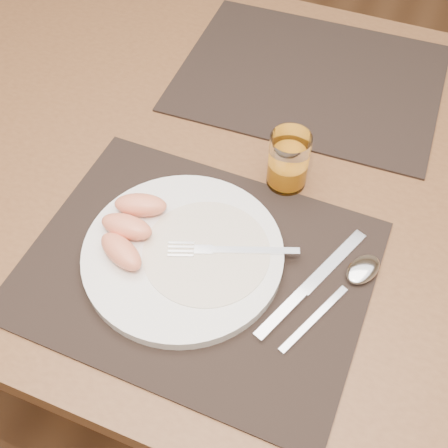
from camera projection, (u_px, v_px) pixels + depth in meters
ground at (245, 358)px, 1.47m from camera, size 5.00×5.00×0.00m
table at (256, 194)px, 0.94m from camera, size 1.40×0.90×0.75m
placemat_near at (197, 268)px, 0.75m from camera, size 0.46×0.36×0.00m
placemat_far at (310, 77)px, 0.99m from camera, size 0.46×0.36×0.00m
plate at (183, 254)px, 0.75m from camera, size 0.27×0.27×0.02m
plate_dressing at (206, 252)px, 0.74m from camera, size 0.17×0.17×0.00m
fork at (222, 250)px, 0.74m from camera, size 0.17×0.08×0.00m
knife at (303, 292)px, 0.72m from camera, size 0.09×0.21×0.01m
spoon at (356, 276)px, 0.73m from camera, size 0.10×0.18×0.01m
juice_glass at (288, 163)px, 0.81m from camera, size 0.06×0.06×0.09m
grapefruit_wedges at (130, 227)px, 0.75m from camera, size 0.09×0.14×0.03m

